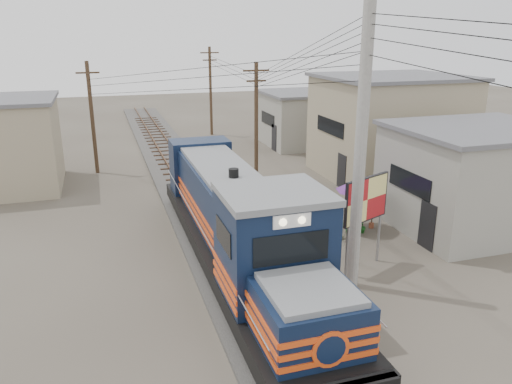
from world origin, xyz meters
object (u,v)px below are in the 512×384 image
object	(u,v)px
locomotive	(239,225)
market_umbrella	(360,185)
billboard	(366,202)
vendor	(355,195)

from	to	relation	value
locomotive	market_umbrella	world-z (taller)	locomotive
locomotive	billboard	world-z (taller)	locomotive
locomotive	vendor	xyz separation A→B (m)	(7.35, 4.60, -0.99)
locomotive	vendor	bearing A→B (deg)	32.07
billboard	market_umbrella	distance (m)	4.08
vendor	billboard	bearing A→B (deg)	48.78
market_umbrella	vendor	size ratio (longest dim) A/B	1.51
market_umbrella	billboard	bearing A→B (deg)	-116.18
vendor	locomotive	bearing A→B (deg)	16.33
locomotive	market_umbrella	distance (m)	6.72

